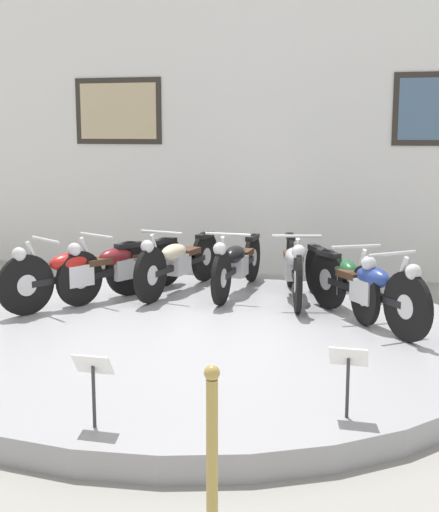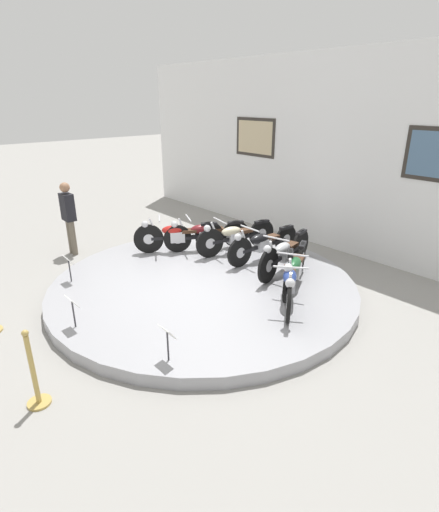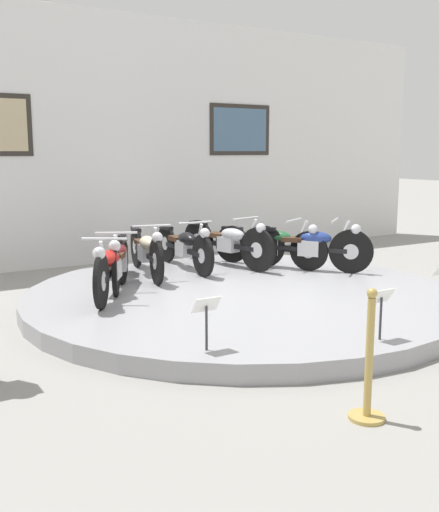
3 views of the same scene
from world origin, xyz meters
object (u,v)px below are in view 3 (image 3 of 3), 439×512
object	(u,v)px
motorcycle_red	(112,265)
motorcycle_black	(185,245)
motorcycle_green	(272,243)
stanchion_post_left_of_entry	(368,376)
motorcycle_cream	(146,250)
motorcycle_maroon	(119,258)
motorcycle_blue	(309,245)
info_placard_front_left	(206,312)
motorcycle_silver	(228,241)
info_placard_front_centre	(381,303)

from	to	relation	value
motorcycle_red	motorcycle_black	world-z (taller)	motorcycle_red
motorcycle_green	stanchion_post_left_of_entry	size ratio (longest dim) A/B	1.71
motorcycle_cream	stanchion_post_left_of_entry	distance (m)	4.90
motorcycle_maroon	stanchion_post_left_of_entry	xyz separation A→B (m)	(0.21, -4.50, -0.23)
motorcycle_black	motorcycle_blue	xyz separation A→B (m)	(1.60, -1.06, 0.02)
motorcycle_cream	stanchion_post_left_of_entry	bearing A→B (deg)	-94.17
motorcycle_green	stanchion_post_left_of_entry	bearing A→B (deg)	-117.50
motorcycle_green	info_placard_front_left	size ratio (longest dim) A/B	3.42
motorcycle_black	stanchion_post_left_of_entry	world-z (taller)	stanchion_post_left_of_entry
motorcycle_silver	motorcycle_blue	distance (m)	1.28
motorcycle_red	stanchion_post_left_of_entry	world-z (taller)	stanchion_post_left_of_entry
motorcycle_maroon	motorcycle_black	distance (m)	1.37
info_placard_front_left	stanchion_post_left_of_entry	world-z (taller)	stanchion_post_left_of_entry
motorcycle_black	info_placard_front_left	world-z (taller)	motorcycle_black
motorcycle_green	info_placard_front_left	world-z (taller)	motorcycle_green
motorcycle_maroon	info_placard_front_left	xyz separation A→B (m)	(-0.33, -2.99, -0.01)
info_placard_front_left	motorcycle_maroon	bearing A→B (deg)	83.67
motorcycle_silver	motorcycle_blue	xyz separation A→B (m)	(0.89, -0.92, -0.01)
motorcycle_silver	motorcycle_blue	bearing A→B (deg)	-46.18
motorcycle_silver	info_placard_front_left	world-z (taller)	motorcycle_silver
motorcycle_silver	info_placard_front_centre	xyz separation A→B (m)	(-0.71, -3.97, -0.03)
motorcycle_cream	stanchion_post_left_of_entry	size ratio (longest dim) A/B	1.92
stanchion_post_left_of_entry	motorcycle_red	bearing A→B (deg)	97.59
motorcycle_maroon	motorcycle_cream	world-z (taller)	motorcycle_cream
motorcycle_cream	info_placard_front_centre	world-z (taller)	motorcycle_cream
motorcycle_cream	info_placard_front_centre	xyz separation A→B (m)	(0.71, -3.96, -0.02)
motorcycle_black	motorcycle_green	bearing A→B (deg)	-21.79
info_placard_front_left	stanchion_post_left_of_entry	size ratio (longest dim) A/B	0.50
motorcycle_blue	info_placard_front_left	xyz separation A→B (m)	(-3.20, -2.45, -0.03)
info_placard_front_centre	stanchion_post_left_of_entry	size ratio (longest dim) A/B	0.50
motorcycle_silver	motorcycle_green	world-z (taller)	motorcycle_silver
motorcycle_red	motorcycle_maroon	distance (m)	0.63
motorcycle_red	motorcycle_cream	world-z (taller)	motorcycle_red
motorcycle_blue	motorcycle_green	bearing A→B (deg)	120.07
motorcycle_black	stanchion_post_left_of_entry	xyz separation A→B (m)	(-1.06, -5.01, -0.23)
motorcycle_red	stanchion_post_left_of_entry	bearing A→B (deg)	-82.41
motorcycle_green	motorcycle_maroon	bearing A→B (deg)	-180.00
motorcycle_maroon	motorcycle_cream	size ratio (longest dim) A/B	0.92
motorcycle_red	motorcycle_blue	world-z (taller)	motorcycle_blue
motorcycle_red	info_placard_front_left	xyz separation A→B (m)	(-0.02, -2.45, -0.02)
motorcycle_red	motorcycle_green	bearing A→B (deg)	10.77
motorcycle_black	info_placard_front_left	distance (m)	3.86
motorcycle_silver	motorcycle_black	bearing A→B (deg)	169.51
motorcycle_blue	motorcycle_red	bearing A→B (deg)	-179.94
motorcycle_silver	stanchion_post_left_of_entry	distance (m)	5.20
motorcycle_cream	motorcycle_green	size ratio (longest dim) A/B	1.12
motorcycle_red	motorcycle_maroon	bearing A→B (deg)	60.19
motorcycle_blue	stanchion_post_left_of_entry	world-z (taller)	stanchion_post_left_of_entry
motorcycle_red	motorcycle_black	distance (m)	1.91
motorcycle_maroon	motorcycle_green	distance (m)	2.56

